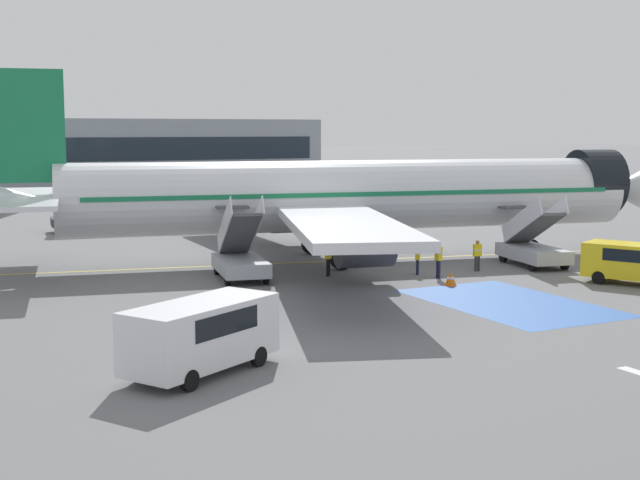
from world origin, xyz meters
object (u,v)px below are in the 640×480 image
(service_van_2, at_px, (636,260))
(boarding_stairs_aft, at_px, (240,259))
(airliner, at_px, (342,196))
(boarding_stairs_forward, at_px, (533,248))
(fuel_tanker, at_px, (109,206))
(ground_crew_2, at_px, (477,253))
(ground_crew_3, at_px, (438,257))
(traffic_cone_0, at_px, (451,279))
(service_van_0, at_px, (201,331))
(ground_crew_1, at_px, (328,255))
(ground_crew_0, at_px, (418,257))

(service_van_2, bearing_deg, boarding_stairs_aft, 121.55)
(airliner, relative_size, boarding_stairs_forward, 7.73)
(fuel_tanker, xyz_separation_m, ground_crew_2, (12.71, -27.46, -0.88))
(boarding_stairs_forward, bearing_deg, ground_crew_3, -159.68)
(boarding_stairs_aft, bearing_deg, ground_crew_3, -14.25)
(ground_crew_3, distance_m, traffic_cone_0, 2.31)
(fuel_tanker, bearing_deg, boarding_stairs_aft, 8.60)
(service_van_0, height_order, ground_crew_2, service_van_0)
(boarding_stairs_aft, relative_size, ground_crew_3, 2.94)
(boarding_stairs_forward, relative_size, ground_crew_2, 3.32)
(boarding_stairs_forward, relative_size, ground_crew_1, 2.94)
(service_van_0, distance_m, ground_crew_0, 20.52)
(ground_crew_2, xyz_separation_m, traffic_cone_0, (-3.82, -3.00, -0.62))
(boarding_stairs_forward, xyz_separation_m, fuel_tanker, (-16.55, 27.32, 0.85))
(service_van_0, relative_size, ground_crew_2, 3.36)
(airliner, distance_m, fuel_tanker, 22.56)
(service_van_0, bearing_deg, ground_crew_0, -81.52)
(airliner, relative_size, ground_crew_2, 25.66)
(boarding_stairs_aft, distance_m, traffic_cone_0, 10.43)
(boarding_stairs_aft, height_order, fuel_tanker, boarding_stairs_aft)
(service_van_2, xyz_separation_m, ground_crew_3, (-7.41, 5.87, -0.09))
(fuel_tanker, bearing_deg, ground_crew_1, 18.01)
(service_van_2, bearing_deg, fuel_tanker, 89.91)
(fuel_tanker, height_order, ground_crew_1, fuel_tanker)
(fuel_tanker, bearing_deg, service_van_0, -2.84)
(boarding_stairs_aft, bearing_deg, service_van_2, -20.37)
(boarding_stairs_aft, xyz_separation_m, traffic_cone_0, (8.22, -6.39, -0.69))
(boarding_stairs_aft, bearing_deg, service_van_0, -104.26)
(fuel_tanker, distance_m, ground_crew_1, 25.86)
(ground_crew_0, bearing_deg, service_van_0, 167.24)
(boarding_stairs_aft, xyz_separation_m, ground_crew_2, (12.04, -3.39, -0.08))
(ground_crew_3, bearing_deg, boarding_stairs_forward, -76.25)
(ground_crew_3, bearing_deg, ground_crew_2, -68.25)
(service_van_0, relative_size, traffic_cone_0, 8.38)
(ground_crew_2, bearing_deg, ground_crew_1, 177.57)
(service_van_0, xyz_separation_m, traffic_cone_0, (15.77, 9.21, -0.99))
(ground_crew_0, bearing_deg, service_van_2, -93.98)
(boarding_stairs_aft, height_order, ground_crew_1, boarding_stairs_aft)
(boarding_stairs_forward, height_order, service_van_0, boarding_stairs_forward)
(ground_crew_0, xyz_separation_m, ground_crew_2, (3.44, -0.45, 0.01))
(ground_crew_0, bearing_deg, traffic_cone_0, -147.03)
(boarding_stairs_forward, bearing_deg, boarding_stairs_aft, -180.00)
(airliner, xyz_separation_m, service_van_0, (-14.98, -18.69, -2.37))
(airliner, xyz_separation_m, boarding_stairs_aft, (-7.43, -3.10, -2.67))
(ground_crew_1, xyz_separation_m, ground_crew_3, (4.67, -3.01, 0.00))
(boarding_stairs_forward, bearing_deg, fuel_tanker, 132.80)
(airliner, bearing_deg, service_van_2, 45.42)
(airliner, xyz_separation_m, traffic_cone_0, (0.79, -9.49, -3.36))
(service_van_2, relative_size, ground_crew_3, 2.75)
(fuel_tanker, height_order, ground_crew_0, fuel_tanker)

